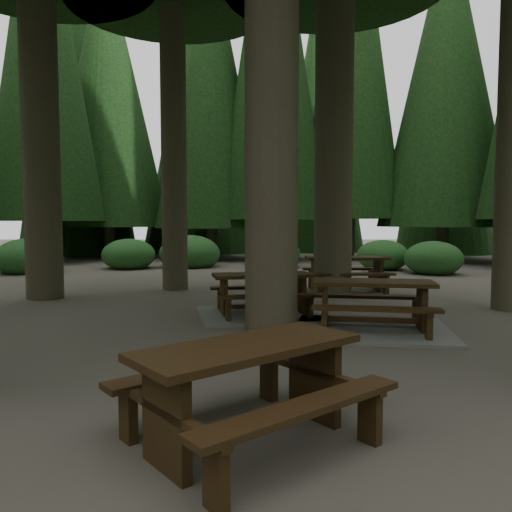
{
  "coord_description": "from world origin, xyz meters",
  "views": [
    {
      "loc": [
        0.54,
        -7.68,
        1.73
      ],
      "look_at": [
        0.56,
        1.39,
        1.1
      ],
      "focal_mm": 35.0,
      "sensor_mm": 36.0,
      "label": 1
    }
  ],
  "objects_px": {
    "picnic_table_c": "(263,301)",
    "picnic_table_d": "(347,268)",
    "picnic_table_e": "(249,377)",
    "picnic_table_a": "(373,314)"
  },
  "relations": [
    {
      "from": "picnic_table_c",
      "to": "picnic_table_d",
      "type": "bearing_deg",
      "value": 45.16
    },
    {
      "from": "picnic_table_c",
      "to": "picnic_table_e",
      "type": "distance_m",
      "value": 5.28
    },
    {
      "from": "picnic_table_e",
      "to": "picnic_table_d",
      "type": "bearing_deg",
      "value": 35.66
    },
    {
      "from": "picnic_table_c",
      "to": "picnic_table_d",
      "type": "distance_m",
      "value": 3.84
    },
    {
      "from": "picnic_table_e",
      "to": "picnic_table_c",
      "type": "bearing_deg",
      "value": 48.94
    },
    {
      "from": "picnic_table_c",
      "to": "picnic_table_d",
      "type": "xyz_separation_m",
      "value": [
        2.13,
        3.18,
        0.31
      ]
    },
    {
      "from": "picnic_table_a",
      "to": "picnic_table_c",
      "type": "height_order",
      "value": "picnic_table_a"
    },
    {
      "from": "picnic_table_a",
      "to": "picnic_table_c",
      "type": "xyz_separation_m",
      "value": [
        -1.71,
        1.33,
        -0.01
      ]
    },
    {
      "from": "picnic_table_a",
      "to": "picnic_table_e",
      "type": "bearing_deg",
      "value": -106.65
    },
    {
      "from": "picnic_table_a",
      "to": "picnic_table_e",
      "type": "relative_size",
      "value": 1.13
    }
  ]
}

